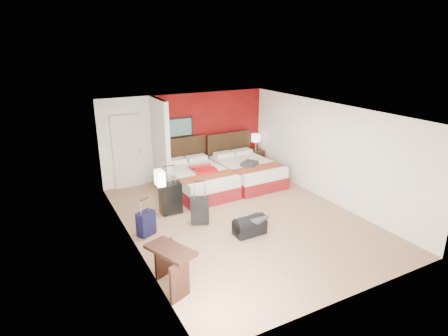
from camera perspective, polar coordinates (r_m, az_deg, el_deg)
ground at (r=8.79m, az=2.68°, el=-7.64°), size 6.50×6.50×0.00m
room_walls at (r=8.99m, az=-9.60°, el=1.36°), size 5.02×6.52×2.50m
red_accent_panel at (r=11.39m, az=-2.24°, el=5.27°), size 3.50×0.04×2.50m
partition_wall at (r=10.20m, az=-9.61°, el=3.40°), size 0.12×1.20×2.50m
entry_door at (r=10.61m, az=-14.40°, el=2.42°), size 0.82×0.06×2.05m
bed_left at (r=10.17m, az=-3.96°, el=-1.96°), size 1.58×2.18×0.63m
bed_right at (r=10.83m, az=3.48°, el=-0.66°), size 1.53×2.12×0.62m
red_suitcase_open at (r=10.00m, az=-3.25°, el=-0.10°), size 0.65×0.83×0.10m
jacket_bundle at (r=10.43m, az=3.91°, el=0.65°), size 0.56×0.53×0.11m
nightstand at (r=12.06m, az=4.78°, el=1.33°), size 0.46×0.46×0.61m
table_lamp at (r=11.90m, az=4.85°, el=3.92°), size 0.30×0.30×0.52m
suitcase_black at (r=8.95m, az=-8.12°, el=-4.74°), size 0.49×0.31×0.73m
suitcase_charcoal at (r=8.44m, az=-3.68°, el=-6.62°), size 0.47×0.40×0.59m
suitcase_navy at (r=8.10m, az=-11.77°, el=-8.42°), size 0.44×0.37×0.52m
duffel_bag at (r=8.05m, az=3.92°, el=-8.91°), size 0.68×0.38×0.34m
jacket_draped at (r=8.00m, az=5.06°, el=-7.56°), size 0.50×0.47×0.05m
desk at (r=6.45m, az=-8.02°, el=-14.80°), size 0.72×0.96×0.72m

